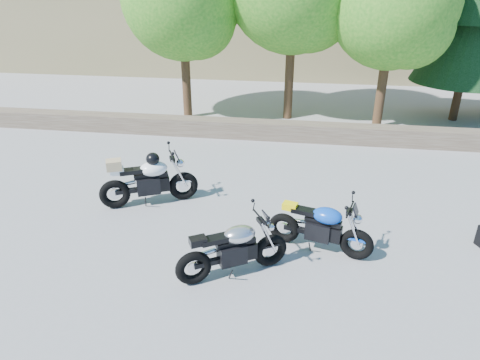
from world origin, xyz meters
name	(u,v)px	position (x,y,z in m)	size (l,w,h in m)	color
ground	(221,241)	(0.00, 0.00, 0.00)	(90.00, 90.00, 0.00)	gray
stone_wall	(256,130)	(0.00, 5.50, 0.25)	(22.00, 0.55, 0.50)	brown
tree_decid_left	(185,0)	(-2.39, 7.14, 3.63)	(3.67, 3.67, 5.62)	#382314
tree_decid_right	(397,7)	(3.71, 6.94, 3.50)	(3.54, 3.54, 5.41)	#382314
silver_bike	(234,250)	(0.39, -0.87, 0.45)	(1.67, 1.04, 0.93)	black
white_bike	(148,180)	(-1.70, 1.17, 0.54)	(1.89, 0.99, 1.11)	black
blue_bike	(321,228)	(1.72, -0.01, 0.44)	(1.78, 0.71, 0.91)	black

